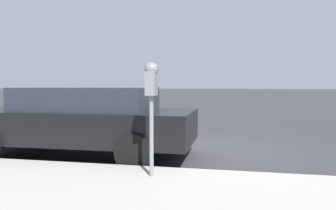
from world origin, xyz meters
TOP-DOWN VIEW (x-y plane):
  - ground_plane at (0.00, 0.00)m, footprint 220.00×220.00m
  - parking_meter at (-2.74, 0.36)m, footprint 0.21×0.19m
  - car_black at (-1.11, 2.24)m, footprint 2.11×4.62m

SIDE VIEW (x-z plane):
  - ground_plane at x=0.00m, z-range 0.00..0.00m
  - car_black at x=-1.11m, z-range 0.05..1.45m
  - parking_meter at x=-2.74m, z-range 0.57..2.20m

